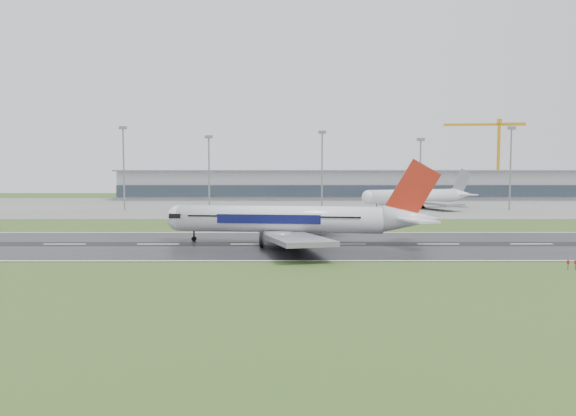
{
  "coord_description": "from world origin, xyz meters",
  "views": [
    {
      "loc": [
        -32.47,
        -117.53,
        16.02
      ],
      "look_at": [
        -32.2,
        12.0,
        7.0
      ],
      "focal_mm": 34.54,
      "sensor_mm": 36.0,
      "label": 1
    }
  ],
  "objects": [
    {
      "name": "floodmast_4",
      "position": [
        55.4,
        100.0,
        15.8
      ],
      "size": [
        0.64,
        0.64,
        31.61
      ],
      "primitive_type": "cylinder",
      "color": "gray",
      "rests_on": "ground"
    },
    {
      "name": "runway",
      "position": [
        0.0,
        0.0,
        0.05
      ],
      "size": [
        400.0,
        45.0,
        0.1
      ],
      "primitive_type": "cube",
      "color": "black",
      "rests_on": "ground"
    },
    {
      "name": "tower_crane",
      "position": [
        88.74,
        200.0,
        22.36
      ],
      "size": [
        45.3,
        8.12,
        44.72
      ],
      "primitive_type": null,
      "rotation": [
        0.0,
        0.0,
        -0.13
      ],
      "color": "orange",
      "rests_on": "ground"
    },
    {
      "name": "ground",
      "position": [
        0.0,
        0.0,
        0.0
      ],
      "size": [
        520.0,
        520.0,
        0.0
      ],
      "primitive_type": "plane",
      "color": "#314E1C",
      "rests_on": "ground"
    },
    {
      "name": "floodmast_0",
      "position": [
        -96.47,
        100.0,
        15.85
      ],
      "size": [
        0.64,
        0.64,
        31.71
      ],
      "primitive_type": "cylinder",
      "color": "gray",
      "rests_on": "ground"
    },
    {
      "name": "floodmast_3",
      "position": [
        19.96,
        100.0,
        13.55
      ],
      "size": [
        0.64,
        0.64,
        27.1
      ],
      "primitive_type": "cylinder",
      "color": "gray",
      "rests_on": "ground"
    },
    {
      "name": "main_airliner",
      "position": [
        -30.03,
        1.99,
        8.78
      ],
      "size": [
        65.55,
        63.14,
        17.37
      ],
      "primitive_type": null,
      "rotation": [
        0.0,
        0.0,
        -0.13
      ],
      "color": "silver",
      "rests_on": "runway"
    },
    {
      "name": "parked_airliner",
      "position": [
        21.66,
        112.64,
        7.97
      ],
      "size": [
        68.2,
        66.06,
        15.78
      ],
      "primitive_type": null,
      "rotation": [
        0.0,
        0.0,
        0.37
      ],
      "color": "white",
      "rests_on": "apron"
    },
    {
      "name": "terminal",
      "position": [
        0.0,
        185.0,
        7.5
      ],
      "size": [
        240.0,
        36.0,
        15.0
      ],
      "primitive_type": "cube",
      "color": "gray",
      "rests_on": "ground"
    },
    {
      "name": "apron",
      "position": [
        0.0,
        125.0,
        0.04
      ],
      "size": [
        400.0,
        130.0,
        0.08
      ],
      "primitive_type": "cube",
      "color": "slate",
      "rests_on": "ground"
    },
    {
      "name": "floodmast_1",
      "position": [
        -63.02,
        100.0,
        14.08
      ],
      "size": [
        0.64,
        0.64,
        28.17
      ],
      "primitive_type": "cylinder",
      "color": "gray",
      "rests_on": "ground"
    },
    {
      "name": "floodmast_2",
      "position": [
        -18.65,
        100.0,
        14.99
      ],
      "size": [
        0.64,
        0.64,
        29.99
      ],
      "primitive_type": "cylinder",
      "color": "gray",
      "rests_on": "ground"
    }
  ]
}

